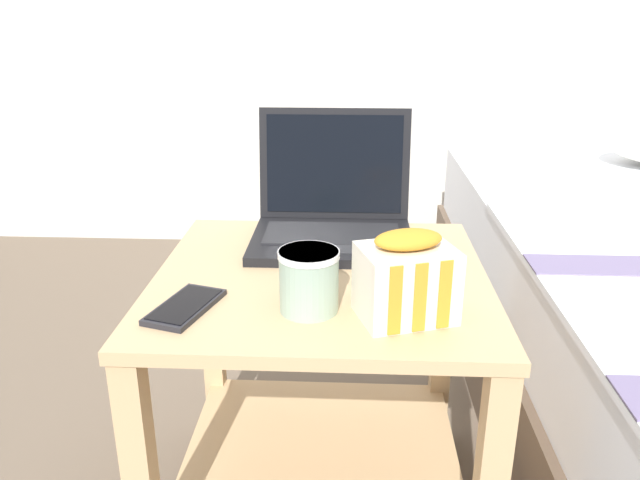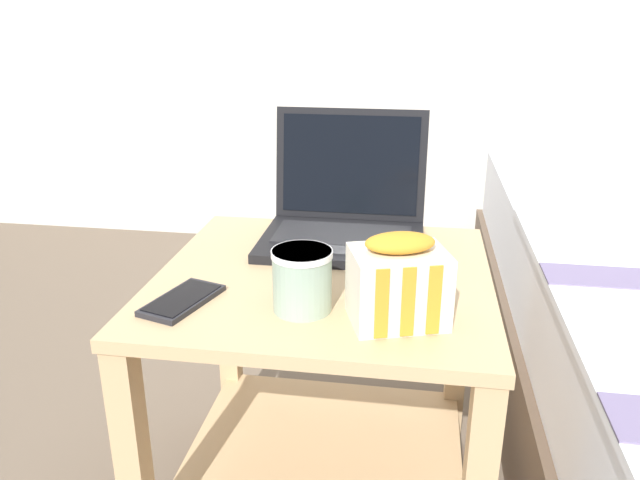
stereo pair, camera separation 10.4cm
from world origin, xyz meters
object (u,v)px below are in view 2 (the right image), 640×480
Objects in this scene: laptop at (345,215)px; cell_phone at (182,300)px; mug_front_left at (303,276)px; snack_bag at (398,283)px.

cell_phone is at bearing -123.43° from laptop.
mug_front_left is 0.20m from cell_phone.
snack_bag reaches higher than cell_phone.
laptop is 1.94× the size of snack_bag.
cell_phone is at bearing 178.90° from snack_bag.
snack_bag is at bearing -7.04° from mug_front_left.
mug_front_left is at bearing 3.43° from cell_phone.
snack_bag is at bearing -1.10° from cell_phone.
snack_bag is (0.15, -0.02, 0.01)m from mug_front_left.
cell_phone is at bearing -176.57° from mug_front_left.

